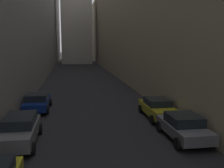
# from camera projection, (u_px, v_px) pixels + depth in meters

# --- Properties ---
(ground_plane) EXTENTS (264.00, 264.00, 0.00)m
(ground_plane) POSITION_uv_depth(u_px,v_px,m) (81.00, 76.00, 43.90)
(ground_plane) COLOR black
(building_block_right) EXTENTS (11.70, 108.00, 18.04)m
(building_block_right) POSITION_uv_depth(u_px,v_px,m) (144.00, 23.00, 46.24)
(building_block_right) COLOR gray
(building_block_right) RESTS_ON ground
(parked_car_left_third) EXTENTS (1.87, 4.30, 1.52)m
(parked_car_left_third) POSITION_uv_depth(u_px,v_px,m) (20.00, 130.00, 13.65)
(parked_car_left_third) COLOR #4C4C51
(parked_car_left_third) RESTS_ON ground
(parked_car_left_far) EXTENTS (2.00, 4.24, 1.38)m
(parked_car_left_far) POSITION_uv_depth(u_px,v_px,m) (37.00, 102.00, 20.67)
(parked_car_left_far) COLOR navy
(parked_car_left_far) RESTS_ON ground
(parked_car_right_third) EXTENTS (2.02, 4.08, 1.41)m
(parked_car_right_third) POSITION_uv_depth(u_px,v_px,m) (184.00, 127.00, 14.36)
(parked_car_right_third) COLOR #4C4C51
(parked_car_right_third) RESTS_ON ground
(parked_car_right_far) EXTENTS (1.94, 4.32, 1.40)m
(parked_car_right_far) POSITION_uv_depth(u_px,v_px,m) (158.00, 108.00, 18.60)
(parked_car_right_far) COLOR #A59919
(parked_car_right_far) RESTS_ON ground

